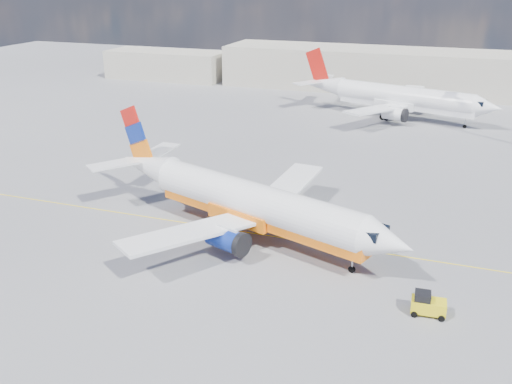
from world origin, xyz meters
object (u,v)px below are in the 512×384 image
(main_jet, at_px, (247,202))
(traffic_cone, at_px, (188,238))
(second_jet, at_px, (398,97))
(gse_tug, at_px, (427,304))

(main_jet, xyz_separation_m, traffic_cone, (-4.69, -2.72, -3.11))
(second_jet, bearing_deg, main_jet, -82.81)
(gse_tug, bearing_deg, main_jet, 151.13)
(second_jet, relative_size, traffic_cone, 69.42)
(gse_tug, distance_m, traffic_cone, 21.75)
(second_jet, xyz_separation_m, gse_tug, (8.85, -57.38, -2.60))
(gse_tug, xyz_separation_m, traffic_cone, (-21.14, 5.07, -0.57))
(second_jet, bearing_deg, traffic_cone, -87.32)
(main_jet, distance_m, second_jet, 50.16)
(main_jet, relative_size, second_jet, 0.98)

